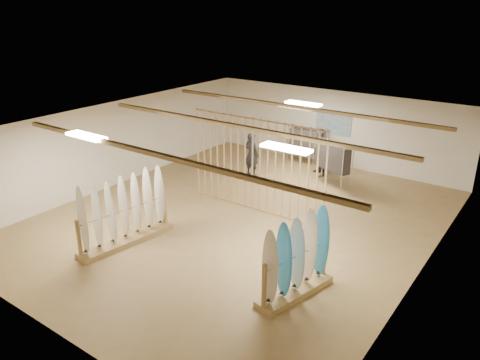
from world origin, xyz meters
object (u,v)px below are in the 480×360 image
Objects in this scene: clothing_rack_b at (333,157)px; rack_left at (125,221)px; shopper_a at (252,151)px; clothing_rack_a at (307,141)px; shopper_b at (320,150)px; rack_right at (296,269)px.

rack_left is at bearing -86.02° from clothing_rack_b.
clothing_rack_a is at bearing -113.21° from shopper_a.
rack_left is 8.13m from clothing_rack_a.
clothing_rack_a is at bearing 92.07° from rack_left.
shopper_a is 2.38m from shopper_b.
rack_right reaches higher than rack_left.
shopper_b is (0.89, -0.73, -0.01)m from clothing_rack_a.
shopper_b reaches higher than shopper_a.
shopper_a is at bearing -122.96° from clothing_rack_a.
rack_right is at bearing 135.42° from shopper_a.
rack_right is at bearing -23.07° from shopper_b.
rack_left is 1.69× the size of clothing_rack_b.
rack_left reaches higher than clothing_rack_b.
clothing_rack_a is (0.88, 8.08, 0.34)m from rack_left.
shopper_b is (-2.87, 6.80, 0.33)m from rack_right.
clothing_rack_a is 0.78× the size of shopper_b.
shopper_b reaches higher than rack_right.
shopper_b reaches higher than clothing_rack_b.
rack_left is 7.56m from shopper_b.
rack_right is at bearing -69.41° from clothing_rack_a.
rack_right reaches higher than shopper_a.
clothing_rack_b is (1.66, -1.35, 0.06)m from clothing_rack_a.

